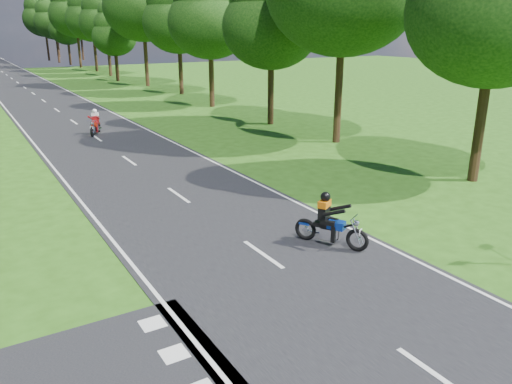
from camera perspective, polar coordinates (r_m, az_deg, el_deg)
ground at (r=12.40m, az=5.77°, el=-10.54°), size 160.00×160.00×0.00m
main_road at (r=59.31m, az=-24.92°, el=10.77°), size 7.00×140.00×0.02m
road_markings at (r=57.44m, az=-24.82°, el=10.60°), size 7.40×140.00×0.01m
treeline at (r=69.22m, az=-25.73°, el=18.38°), size 40.00×115.35×14.78m
rider_near_blue at (r=14.27m, az=8.62°, el=-3.11°), size 1.47×1.96×1.58m
rider_far_red at (r=30.96m, az=-17.95°, el=7.64°), size 1.34×1.84×1.47m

